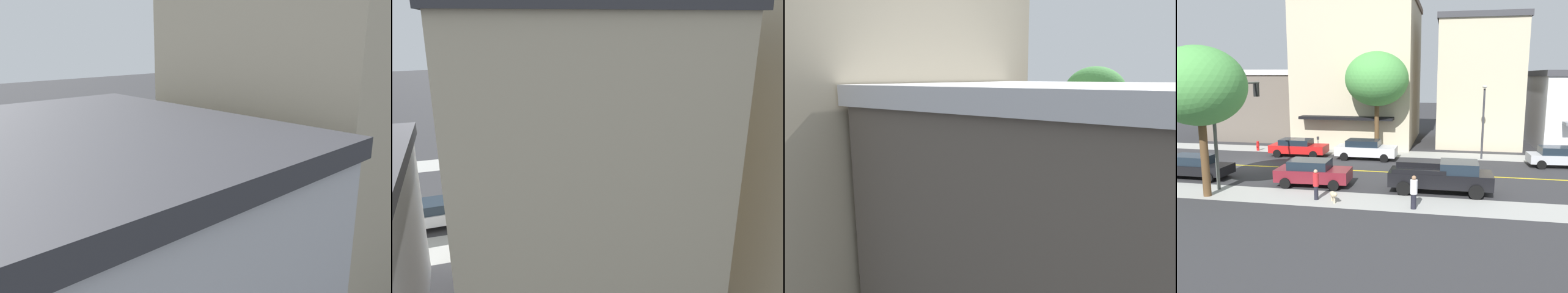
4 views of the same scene
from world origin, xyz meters
The scene contains 22 objects.
ground_plane centered at (0.00, 0.00, 0.00)m, with size 140.00×140.00×0.00m, color #2D2D30.
sidewalk_left centered at (-6.49, 0.00, 0.00)m, with size 2.72×126.00×0.01m, color #9E9E99.
sidewalk_right centered at (6.49, 0.00, 0.00)m, with size 2.72×126.00×0.01m, color #9E9E99.
road_centerline_stripe centered at (0.00, 0.00, 0.00)m, with size 0.20×126.00×0.00m, color yellow.
brick_apartment_block centered at (-13.28, -5.08, 3.56)m, with size 8.33×10.56×7.09m.
pale_office_building centered at (-13.28, 5.68, 6.82)m, with size 13.20×11.13×13.63m.
corner_shop_building centered at (-13.28, 17.01, 5.93)m, with size 8.94×7.70×11.83m.
street_tree_left_near centered at (7.25, 1.45, 5.98)m, with size 4.94×4.94×8.11m.
street_tree_right_corner centered at (-5.99, 8.52, 6.25)m, with size 5.21×5.21×8.48m.
fire_hydrant centered at (-5.60, -2.09, 0.43)m, with size 0.44×0.24×0.87m.
parking_meter centered at (-5.79, 3.42, 0.91)m, with size 0.12×0.18×1.38m.
traffic_light_mast centered at (4.22, 1.35, 4.39)m, with size 5.67×0.32×6.47m.
street_lamp centered at (-5.74, 17.04, 3.64)m, with size 0.70×0.36×5.81m.
red_sedan_left_curb centered at (-4.04, 2.32, 0.75)m, with size 2.02×4.65×1.41m.
silver_sedan_left_curb centered at (-3.83, 22.28, 0.78)m, with size 2.09×4.41×1.49m.
black_sedan_right_curb centered at (3.83, -1.69, 0.78)m, with size 2.10×4.73×1.48m.
white_sedan_left_curb centered at (-3.93, 8.01, 0.81)m, with size 2.16×4.79×1.54m.
maroon_sedan_right_curb centered at (4.11, 6.45, 0.82)m, with size 2.19×4.48×1.57m.
black_pickup_truck centered at (4.05, 14.19, 0.92)m, with size 2.29×5.74×1.81m.
pedestrian_white_shirt centered at (7.23, 12.80, 0.90)m, with size 0.37×0.37×1.71m.
pedestrian_red_shirt centered at (6.76, 7.57, 0.89)m, with size 0.31×0.31×1.67m.
small_dog centered at (7.01, 8.60, 0.41)m, with size 0.80×0.62×0.63m.
Camera 4 is at (25.97, 14.35, 6.56)m, focal length 36.10 mm.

